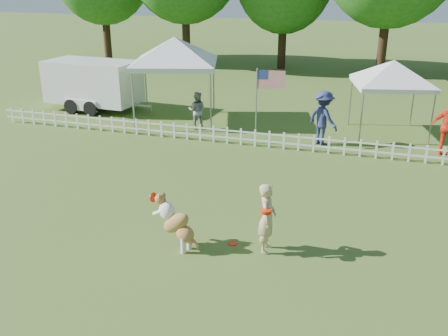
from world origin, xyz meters
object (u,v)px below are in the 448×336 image
spectator_b (323,118)px  dog (177,223)px  canopy_tent_right (390,99)px  canopy_tent_left (176,81)px  flag_pole (256,107)px  cargo_trailer (93,85)px  handler (267,218)px  spectator_a (197,110)px  frisbee_on_turf (233,243)px

spectator_b → dog: bearing=113.5°
dog → spectator_b: spectator_b is taller
canopy_tent_right → canopy_tent_left: bearing=171.1°
canopy_tent_right → flag_pole: (-4.34, -2.53, -0.02)m
flag_pole → spectator_b: size_ratio=1.40×
cargo_trailer → spectator_b: bearing=-6.7°
cargo_trailer → flag_pole: size_ratio=1.87×
canopy_tent_right → handler: bearing=-116.9°
dog → canopy_tent_left: bearing=130.3°
dog → cargo_trailer: cargo_trailer is taller
handler → spectator_a: bearing=23.9°
frisbee_on_turf → cargo_trailer: cargo_trailer is taller
canopy_tent_left → canopy_tent_right: bearing=-12.1°
dog → flag_pole: 7.51m
dog → spectator_a: spectator_a is taller
dog → flag_pole: flag_pole is taller
dog → flag_pole: (-0.16, 7.47, 0.73)m
canopy_tent_left → frisbee_on_turf: bearing=-77.0°
canopy_tent_right → spectator_a: bearing=178.6°
handler → spectator_b: bearing=-7.1°
spectator_b → canopy_tent_left: bearing=25.7°
handler → flag_pole: (-2.02, 7.01, 0.55)m
canopy_tent_right → cargo_trailer: bearing=166.9°
frisbee_on_turf → canopy_tent_right: bearing=72.0°
canopy_tent_left → dog: bearing=-83.8°
frisbee_on_turf → canopy_tent_right: size_ratio=0.08×
handler → dog: handler is taller
frisbee_on_turf → cargo_trailer: 13.20m
canopy_tent_left → handler: bearing=-73.5°
canopy_tent_right → spectator_b: canopy_tent_right is taller
frisbee_on_turf → spectator_a: size_ratio=0.14×
spectator_b → canopy_tent_right: bearing=-100.6°
flag_pole → cargo_trailer: bearing=157.7°
dog → spectator_b: bearing=93.4°
handler → spectator_a: size_ratio=1.07×
canopy_tent_right → flag_pole: 5.02m
spectator_a → cargo_trailer: bearing=-19.7°
dog → canopy_tent_right: canopy_tent_right is taller
frisbee_on_turf → spectator_b: size_ratio=0.11×
dog → spectator_a: size_ratio=0.82×
canopy_tent_left → canopy_tent_right: (8.10, 0.62, -0.29)m
canopy_tent_left → canopy_tent_right: 8.13m
handler → spectator_a: handler is taller
flag_pole → spectator_a: (-2.57, 1.08, -0.60)m
frisbee_on_turf → flag_pole: flag_pole is taller
frisbee_on_turf → canopy_tent_right: canopy_tent_right is taller
spectator_b → spectator_a: bearing=32.4°
canopy_tent_left → canopy_tent_right: size_ratio=1.22×
cargo_trailer → dog: bearing=-47.3°
dog → canopy_tent_right: (4.17, 9.99, 0.75)m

